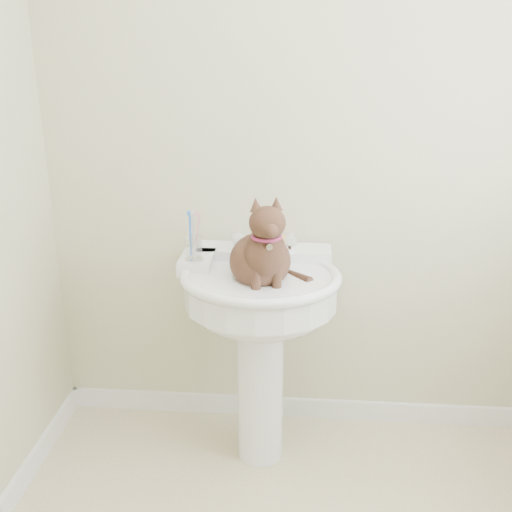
# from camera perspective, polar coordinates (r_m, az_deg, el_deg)

# --- Properties ---
(wall_back) EXTENTS (2.20, 0.00, 2.50)m
(wall_back) POSITION_cam_1_polar(r_m,az_deg,el_deg) (2.36, 6.06, 10.89)
(wall_back) COLOR beige
(wall_back) RESTS_ON ground
(baseboard_back) EXTENTS (2.20, 0.02, 0.09)m
(baseboard_back) POSITION_cam_1_polar(r_m,az_deg,el_deg) (2.81, 5.15, -14.21)
(baseboard_back) COLOR white
(baseboard_back) RESTS_ON floor
(pedestal_sink) EXTENTS (0.61, 0.60, 0.84)m
(pedestal_sink) POSITION_cam_1_polar(r_m,az_deg,el_deg) (2.26, 0.37, -5.11)
(pedestal_sink) COLOR white
(pedestal_sink) RESTS_ON floor
(faucet) EXTENTS (0.28, 0.12, 0.14)m
(faucet) POSITION_cam_1_polar(r_m,az_deg,el_deg) (2.32, 0.73, 1.44)
(faucet) COLOR silver
(faucet) RESTS_ON pedestal_sink
(soap_bar) EXTENTS (0.09, 0.06, 0.03)m
(soap_bar) POSITION_cam_1_polar(r_m,az_deg,el_deg) (2.41, 1.92, 1.47)
(soap_bar) COLOR gold
(soap_bar) RESTS_ON pedestal_sink
(toothbrush_cup) EXTENTS (0.07, 0.07, 0.18)m
(toothbrush_cup) POSITION_cam_1_polar(r_m,az_deg,el_deg) (2.23, -5.92, 0.78)
(toothbrush_cup) COLOR silver
(toothbrush_cup) RESTS_ON pedestal_sink
(cat) EXTENTS (0.24, 0.31, 0.45)m
(cat) POSITION_cam_1_polar(r_m,az_deg,el_deg) (2.13, 0.52, 0.07)
(cat) COLOR brown
(cat) RESTS_ON pedestal_sink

